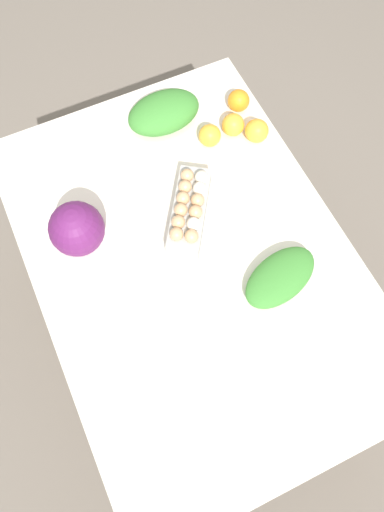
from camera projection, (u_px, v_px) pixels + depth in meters
name	position (u px, v px, depth m)	size (l,w,h in m)	color
ground_plane	(192.00, 329.00, 2.19)	(8.00, 8.00, 0.00)	#70665B
dining_table	(192.00, 272.00, 1.58)	(1.34, 0.91, 0.78)	silver
cabbage_purple	(77.00, 229.00, 1.43)	(0.16, 0.16, 0.16)	#601E5B
egg_carton	(189.00, 209.00, 1.50)	(0.29, 0.24, 0.09)	#A8A8A3
greens_bunch_scallion	(164.00, 112.00, 1.65)	(0.25, 0.16, 0.09)	#3D8433
greens_bunch_beet_tops	(280.00, 277.00, 1.43)	(0.24, 0.14, 0.06)	#3D8433
orange_0	(257.00, 131.00, 1.63)	(0.08, 0.08, 0.08)	#F9A833
orange_1	(210.00, 136.00, 1.62)	(0.07, 0.07, 0.07)	#F9A833
orange_2	(233.00, 125.00, 1.64)	(0.08, 0.08, 0.08)	#F9A833
orange_3	(239.00, 101.00, 1.68)	(0.07, 0.07, 0.07)	orange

